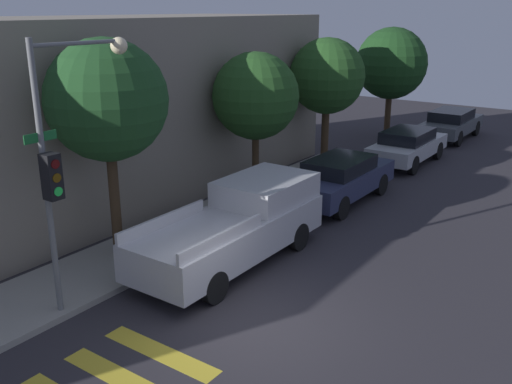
{
  "coord_description": "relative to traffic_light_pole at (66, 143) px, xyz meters",
  "views": [
    {
      "loc": [
        -8.23,
        -5.93,
        6.11
      ],
      "look_at": [
        3.12,
        2.1,
        1.6
      ],
      "focal_mm": 40.0,
      "sensor_mm": 36.0,
      "label": 1
    }
  ],
  "objects": [
    {
      "name": "ground_plane",
      "position": [
        1.51,
        -3.37,
        -3.6
      ],
      "size": [
        60.0,
        60.0,
        0.0
      ],
      "primitive_type": "plane",
      "color": "#2D2B30"
    },
    {
      "name": "tree_behind_truck",
      "position": [
        19.37,
        1.33,
        -0.01
      ],
      "size": [
        3.35,
        3.35,
        5.27
      ],
      "color": "#42301E",
      "rests_on": "ground"
    },
    {
      "name": "tree_near_corner",
      "position": [
        2.2,
        1.33,
        0.42
      ],
      "size": [
        2.92,
        2.92,
        5.49
      ],
      "color": "#42301E",
      "rests_on": "ground"
    },
    {
      "name": "tree_far_end",
      "position": [
        13.05,
        1.33,
        -0.03
      ],
      "size": [
        2.92,
        2.92,
        5.05
      ],
      "color": "#42301E",
      "rests_on": "ground"
    },
    {
      "name": "sedan_middle",
      "position": [
        15.32,
        -1.27,
        -2.83
      ],
      "size": [
        4.59,
        1.81,
        1.42
      ],
      "color": "#B7BABF",
      "rests_on": "ground"
    },
    {
      "name": "sedan_far_end",
      "position": [
        21.05,
        -1.27,
        -2.83
      ],
      "size": [
        4.67,
        1.82,
        1.42
      ],
      "color": "#4C5156",
      "rests_on": "ground"
    },
    {
      "name": "sidewalk",
      "position": [
        1.51,
        1.0,
        -3.53
      ],
      "size": [
        26.0,
        2.34,
        0.14
      ],
      "primitive_type": "cube",
      "color": "gray",
      "rests_on": "ground"
    },
    {
      "name": "tree_midblock",
      "position": [
        8.27,
        1.33,
        -0.21
      ],
      "size": [
        2.82,
        2.82,
        4.81
      ],
      "color": "#42301E",
      "rests_on": "ground"
    },
    {
      "name": "traffic_light_pole",
      "position": [
        0.0,
        0.0,
        0.0
      ],
      "size": [
        2.61,
        0.56,
        5.6
      ],
      "color": "slate",
      "rests_on": "ground"
    },
    {
      "name": "pickup_truck",
      "position": [
        3.85,
        -1.27,
        -2.63
      ],
      "size": [
        5.63,
        2.05,
        1.88
      ],
      "color": "#BCBCC1",
      "rests_on": "ground"
    },
    {
      "name": "sedan_near_corner",
      "position": [
        9.4,
        -1.27,
        -2.78
      ],
      "size": [
        4.7,
        1.8,
        1.51
      ],
      "color": "#2D3351",
      "rests_on": "ground"
    }
  ]
}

